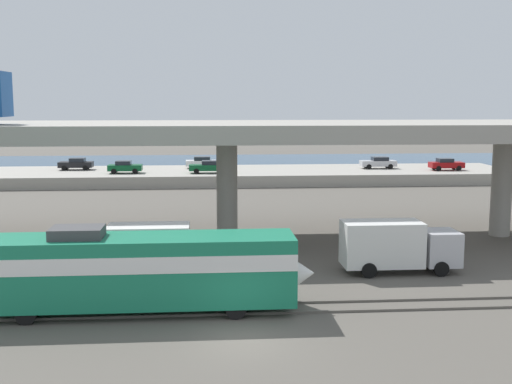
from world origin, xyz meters
TOP-DOWN VIEW (x-y plane):
  - ground_plane at (0.00, 0.00)m, footprint 260.00×260.00m
  - rail_strip_near at (0.00, 3.25)m, footprint 110.00×0.12m
  - rail_strip_far at (0.00, 4.75)m, footprint 110.00×0.12m
  - train_locomotive at (-4.17, 4.00)m, footprint 16.14×3.04m
  - highway_overpass at (0.00, 20.00)m, footprint 96.00×12.70m
  - service_truck_west at (9.56, 10.23)m, footprint 6.80×2.46m
  - service_truck_east at (-5.66, 10.23)m, footprint 6.80×2.46m
  - pier_parking_lot at (0.00, 55.00)m, footprint 73.94×13.64m
  - parked_car_0 at (-11.20, 52.46)m, footprint 4.02×1.98m
  - parked_car_1 at (-17.80, 56.89)m, footprint 4.19×1.91m
  - parked_car_2 at (20.72, 55.51)m, footprint 4.53×1.91m
  - parked_car_3 at (-1.75, 57.66)m, footprint 4.66×1.98m
  - parked_car_4 at (28.63, 52.72)m, footprint 4.17×1.85m
  - parked_car_5 at (-1.11, 51.82)m, footprint 4.64×1.83m
  - harbor_water at (0.00, 78.00)m, footprint 140.00×36.00m

SIDE VIEW (x-z plane):
  - ground_plane at x=0.00m, z-range 0.00..0.00m
  - harbor_water at x=0.00m, z-range 0.00..0.01m
  - rail_strip_near at x=0.00m, z-range 0.00..0.12m
  - rail_strip_far at x=0.00m, z-range 0.00..0.12m
  - pier_parking_lot at x=0.00m, z-range 0.00..1.39m
  - service_truck_west at x=9.56m, z-range 0.12..3.16m
  - service_truck_east at x=-5.66m, z-range 0.12..3.16m
  - parked_car_4 at x=28.63m, z-range 1.41..2.91m
  - parked_car_0 at x=-11.20m, z-range 1.41..2.91m
  - parked_car_1 at x=-17.80m, z-range 1.41..2.91m
  - parked_car_5 at x=-1.11m, z-range 1.41..2.91m
  - parked_car_2 at x=20.72m, z-range 1.41..2.91m
  - parked_car_3 at x=-1.75m, z-range 1.42..2.92m
  - train_locomotive at x=-4.17m, z-range 0.10..4.28m
  - highway_overpass at x=0.00m, z-range 3.41..11.88m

